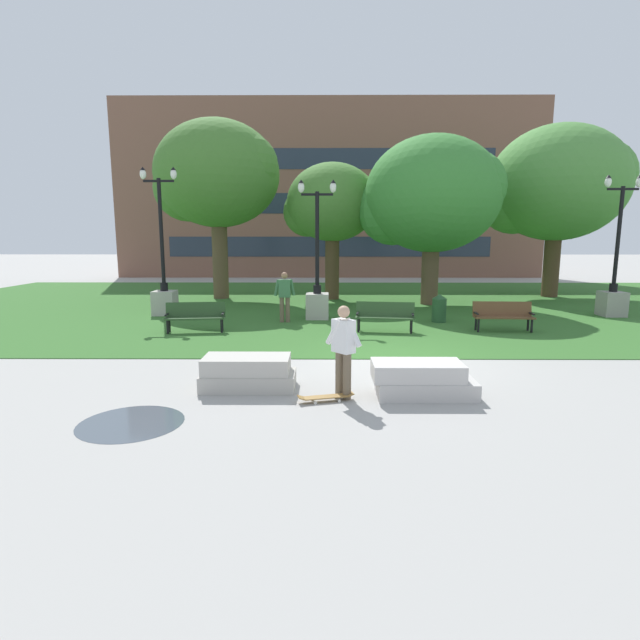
{
  "coord_description": "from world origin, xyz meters",
  "views": [
    {
      "loc": [
        -1.62,
        -11.67,
        2.93
      ],
      "look_at": [
        -1.69,
        -1.4,
        1.2
      ],
      "focal_mm": 28.0,
      "sensor_mm": 36.0,
      "label": 1
    }
  ],
  "objects": [
    {
      "name": "ground_plane",
      "position": [
        0.0,
        0.0,
        0.0
      ],
      "size": [
        140.0,
        140.0,
        0.0
      ],
      "primitive_type": "plane",
      "color": "#A3A09B"
    },
    {
      "name": "grass_lawn",
      "position": [
        0.0,
        10.0,
        0.01
      ],
      "size": [
        40.0,
        20.0,
        0.02
      ],
      "primitive_type": "cube",
      "color": "#336628",
      "rests_on": "ground"
    },
    {
      "name": "concrete_block_center",
      "position": [
        -3.08,
        -2.32,
        0.31
      ],
      "size": [
        1.8,
        0.9,
        0.64
      ],
      "color": "#B2ADA3",
      "rests_on": "ground"
    },
    {
      "name": "concrete_block_left",
      "position": [
        0.2,
        -2.75,
        0.31
      ],
      "size": [
        1.89,
        0.9,
        0.64
      ],
      "color": "#BCB7B2",
      "rests_on": "ground"
    },
    {
      "name": "person_skateboarder",
      "position": [
        -1.26,
        -2.89,
        0.97
      ],
      "size": [
        0.68,
        0.46,
        1.71
      ],
      "color": "brown",
      "rests_on": "ground"
    },
    {
      "name": "skateboard",
      "position": [
        -1.57,
        -3.09,
        0.09
      ],
      "size": [
        1.04,
        0.45,
        0.14
      ],
      "color": "olive",
      "rests_on": "ground"
    },
    {
      "name": "puddle",
      "position": [
        -4.67,
        -4.17,
        0.0
      ],
      "size": [
        1.65,
        1.65,
        0.01
      ],
      "primitive_type": "cylinder",
      "color": "#47515B",
      "rests_on": "ground"
    },
    {
      "name": "park_bench_near_left",
      "position": [
        0.28,
        3.51,
        0.54
      ],
      "size": [
        1.86,
        0.78,
        0.9
      ],
      "color": "#284723",
      "rests_on": "grass_lawn"
    },
    {
      "name": "park_bench_near_right",
      "position": [
        3.95,
        3.63,
        0.54
      ],
      "size": [
        1.83,
        0.62,
        0.9
      ],
      "color": "brown",
      "rests_on": "grass_lawn"
    },
    {
      "name": "park_bench_far_left",
      "position": [
        -5.56,
        3.42,
        0.54
      ],
      "size": [
        1.85,
        0.76,
        0.9
      ],
      "color": "#284723",
      "rests_on": "grass_lawn"
    },
    {
      "name": "lamp_post_left",
      "position": [
        -7.55,
        6.76,
        1.1
      ],
      "size": [
        1.32,
        0.8,
        5.37
      ],
      "color": "#ADA89E",
      "rests_on": "grass_lawn"
    },
    {
      "name": "lamp_post_center",
      "position": [
        -1.84,
        5.95,
        1.01
      ],
      "size": [
        1.32,
        0.8,
        4.83
      ],
      "color": "#ADA89E",
      "rests_on": "grass_lawn"
    },
    {
      "name": "lamp_post_right",
      "position": [
        9.01,
        6.61,
        1.05
      ],
      "size": [
        1.32,
        0.8,
        5.06
      ],
      "color": "gray",
      "rests_on": "grass_lawn"
    },
    {
      "name": "tree_near_right",
      "position": [
        2.89,
        9.87,
        4.59
      ],
      "size": [
        5.97,
        5.68,
        7.06
      ],
      "color": "brown",
      "rests_on": "grass_lawn"
    },
    {
      "name": "tree_near_left",
      "position": [
        9.35,
        12.68,
        5.31
      ],
      "size": [
        6.63,
        6.31,
        8.06
      ],
      "color": "#4C3823",
      "rests_on": "grass_lawn"
    },
    {
      "name": "tree_far_right",
      "position": [
        -6.57,
        11.94,
        5.66
      ],
      "size": [
        5.98,
        5.7,
        8.15
      ],
      "color": "brown",
      "rests_on": "grass_lawn"
    },
    {
      "name": "tree_far_left",
      "position": [
        -1.27,
        11.63,
        4.37
      ],
      "size": [
        4.36,
        4.15,
        6.2
      ],
      "color": "#4C3823",
      "rests_on": "grass_lawn"
    },
    {
      "name": "trash_bin",
      "position": [
        2.35,
        5.25,
        0.5
      ],
      "size": [
        0.49,
        0.49,
        0.96
      ],
      "color": "#234C28",
      "rests_on": "grass_lawn"
    },
    {
      "name": "person_bystander_near_lawn",
      "position": [
        -2.94,
        5.18,
        0.98
      ],
      "size": [
        0.72,
        0.25,
        1.71
      ],
      "color": "brown",
      "rests_on": "grass_lawn"
    },
    {
      "name": "building_facade_distant",
      "position": [
        -1.2,
        24.5,
        6.16
      ],
      "size": [
        30.3,
        1.03,
        12.34
      ],
      "color": "brown",
      "rests_on": "ground"
    }
  ]
}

